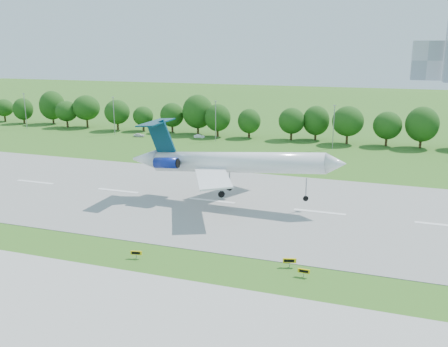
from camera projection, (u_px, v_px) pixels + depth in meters
ground at (150, 252)px, 70.10m from camera, size 600.00×600.00×0.00m
runway at (212, 201)px, 92.97m from camera, size 400.00×45.00×0.08m
taxiway at (72, 315)px, 53.62m from camera, size 400.00×23.00×0.08m
tree_line at (288, 119)px, 152.76m from camera, size 288.40×8.40×10.40m
light_poles at (272, 123)px, 144.36m from camera, size 175.90×0.25×12.19m
airliner at (226, 161)px, 90.13m from camera, size 40.30×29.41×13.17m
taxi_sign_left at (136, 253)px, 67.69m from camera, size 1.58×0.50×1.11m
taxi_sign_centre at (290, 261)px, 65.00m from camera, size 1.75×0.66×1.24m
taxi_sign_right at (304, 271)px, 62.29m from camera, size 1.53×0.25×1.07m
service_vehicle_a at (199, 136)px, 156.28m from camera, size 3.48×1.97×1.08m
service_vehicle_b at (139, 135)px, 158.11m from camera, size 3.62×1.97×1.17m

